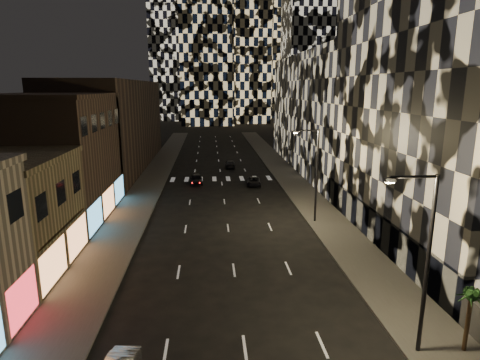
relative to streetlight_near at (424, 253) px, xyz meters
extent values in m
cube|color=#47443F|center=(-18.35, 40.00, -5.28)|extent=(4.00, 120.00, 0.15)
cube|color=#47443F|center=(1.65, 40.00, -5.28)|extent=(4.00, 120.00, 0.15)
cube|color=#4C4C47|center=(-16.25, 40.00, -5.28)|extent=(0.20, 120.00, 0.15)
cube|color=#4C4C47|center=(-0.45, 40.00, -5.28)|extent=(0.20, 120.00, 0.15)
cube|color=#463428|center=(-25.35, 23.50, 0.65)|extent=(10.00, 15.00, 12.00)
cube|color=#463428|center=(-25.35, 50.00, 1.65)|extent=(10.00, 40.00, 14.00)
cube|color=#232326|center=(11.65, 14.50, 5.65)|extent=(16.00, 25.00, 22.00)
cube|color=#383838|center=(3.95, 14.50, -3.85)|extent=(0.60, 25.00, 3.00)
cube|color=#232326|center=(11.65, 47.00, 3.65)|extent=(16.00, 40.00, 18.00)
cylinder|color=black|center=(0.25, 0.00, -0.70)|extent=(0.20, 0.20, 9.00)
cylinder|color=black|center=(-0.85, 0.00, 3.70)|extent=(2.20, 0.14, 0.14)
cube|color=black|center=(-1.95, 0.00, 3.58)|extent=(0.50, 0.25, 0.18)
cube|color=#FFEAB2|center=(-1.95, 0.00, 3.46)|extent=(0.35, 0.18, 0.06)
cylinder|color=black|center=(0.25, 20.00, -0.70)|extent=(0.20, 0.20, 9.00)
cylinder|color=black|center=(-0.85, 20.00, 3.70)|extent=(2.20, 0.14, 0.14)
cube|color=black|center=(-1.95, 20.00, 3.58)|extent=(0.50, 0.25, 0.18)
cube|color=#FFEAB2|center=(-1.95, 20.00, 3.46)|extent=(0.35, 0.18, 0.06)
imported|color=black|center=(-11.85, 37.14, -4.68)|extent=(1.78, 4.04, 1.35)
imported|color=black|center=(-6.57, 48.25, -4.76)|extent=(1.89, 4.15, 1.18)
imported|color=black|center=(-4.08, 35.56, -4.81)|extent=(2.04, 4.00, 1.08)
cylinder|color=#47331E|center=(2.56, -0.15, -3.76)|extent=(0.22, 0.22, 2.89)
sphere|color=#1F4D1B|center=(2.56, -0.15, -2.18)|extent=(0.63, 0.63, 0.63)
cone|color=#1F4D1B|center=(2.77, -0.23, -2.23)|extent=(1.26, 0.67, 0.76)
cone|color=#1F4D1B|center=(2.75, -0.04, -2.23)|extent=(1.20, 0.86, 0.76)
cone|color=#1F4D1B|center=(2.59, 0.07, -2.23)|extent=(0.42, 1.27, 0.76)
cone|color=#1F4D1B|center=(2.40, 0.01, -2.23)|extent=(1.05, 1.08, 0.76)
cone|color=#1F4D1B|center=(2.33, -0.17, -2.23)|extent=(1.27, 0.37, 0.76)
cone|color=#1F4D1B|center=(2.43, -0.34, -2.23)|extent=(0.90, 1.18, 0.76)
cone|color=#1F4D1B|center=(2.63, -0.37, -2.23)|extent=(0.63, 1.27, 0.76)
camera|label=1|loc=(-9.97, -16.86, 7.60)|focal=30.00mm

